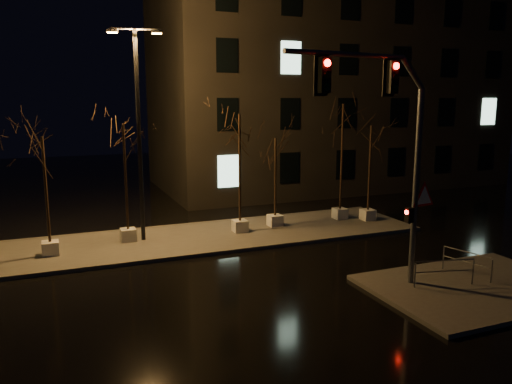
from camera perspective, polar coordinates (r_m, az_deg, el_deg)
name	(u,v)px	position (r m, az deg, el deg)	size (l,w,h in m)	color
ground	(233,285)	(17.66, -2.68, -10.57)	(90.00, 90.00, 0.00)	black
median	(189,239)	(23.10, -7.69, -5.34)	(22.00, 5.00, 0.15)	#484640
sidewalk_corner	(475,287)	(18.78, 23.76, -9.94)	(7.00, 5.00, 0.15)	#484640
building	(327,84)	(38.80, 8.12, 12.11)	(25.00, 12.00, 15.00)	black
tree_1	(44,164)	(21.30, -23.08, 3.01)	(1.80, 1.80, 4.91)	silver
tree_2	(124,150)	(22.32, -14.82, 4.64)	(1.80, 1.80, 5.34)	silver
tree_3	(240,141)	(23.13, -1.89, 5.83)	(1.80, 1.80, 5.69)	silver
tree_4	(275,158)	(24.34, 2.24, 3.90)	(1.80, 1.80, 4.47)	silver
tree_5	(343,130)	(26.13, 9.86, 7.00)	(1.80, 1.80, 6.15)	silver
tree_6	(371,147)	(26.21, 12.95, 5.04)	(1.80, 1.80, 5.04)	silver
traffic_signal_mast	(391,140)	(16.34, 15.22, 5.80)	(6.15, 0.89, 7.55)	#595B60
streetlight_main	(138,121)	(22.27, -13.28, 7.87)	(2.28, 0.73, 9.15)	black
guard_rail_a	(445,269)	(18.09, 20.74, -8.22)	(2.07, 0.55, 0.92)	#595B60
guard_rail_b	(467,260)	(19.43, 22.96, -7.18)	(0.53, 1.81, 0.89)	#595B60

